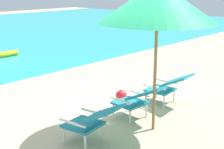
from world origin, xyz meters
name	(u,v)px	position (x,y,z in m)	size (l,w,h in m)	color
ground_plane	(8,77)	(0.00, 4.00, 0.00)	(40.00, 40.00, 0.00)	#CCB78E
lounge_chair_left	(92,120)	(-1.15, -0.36, 0.40)	(0.64, 0.93, 0.68)	teal
lounge_chair_center	(137,99)	(0.04, -0.29, 0.40)	(0.59, 0.91, 0.68)	teal
lounge_chair_right	(168,85)	(1.08, -0.26, 0.40)	(0.61, 0.92, 0.68)	teal
beach_umbrella_center	(158,2)	(-0.09, -0.73, 2.09)	(2.19, 2.19, 2.41)	olive
beach_ball	(121,95)	(0.61, 0.58, 0.12)	(0.23, 0.23, 0.23)	red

